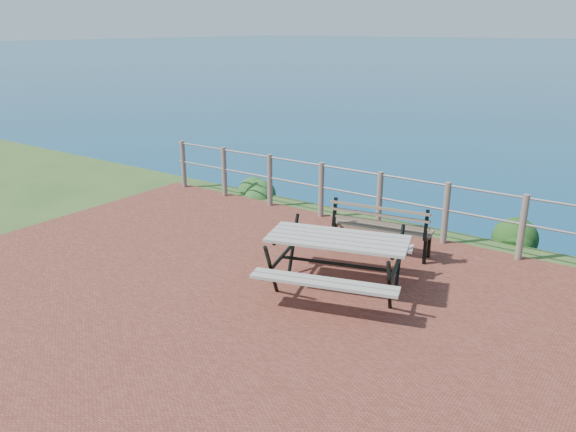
% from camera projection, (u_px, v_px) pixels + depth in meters
% --- Properties ---
extents(ground, '(10.00, 7.00, 0.12)m').
position_uv_depth(ground, '(257.00, 305.00, 7.00)').
color(ground, brown).
rests_on(ground, ground).
extents(safety_railing, '(9.40, 0.10, 1.00)m').
position_uv_depth(safety_railing, '(379.00, 198.00, 9.41)').
color(safety_railing, '#6B5B4C').
rests_on(safety_railing, ground).
extents(picnic_table, '(1.91, 1.49, 0.75)m').
position_uv_depth(picnic_table, '(337.00, 258.00, 7.19)').
color(picnic_table, '#9D988D').
rests_on(picnic_table, ground).
extents(park_bench, '(1.54, 0.61, 0.84)m').
position_uv_depth(park_bench, '(383.00, 219.00, 8.41)').
color(park_bench, brown).
rests_on(park_bench, ground).
extents(shrub_lip_west, '(0.71, 0.71, 0.42)m').
position_uv_depth(shrub_lip_west, '(256.00, 193.00, 11.72)').
color(shrub_lip_west, '#205622').
rests_on(shrub_lip_west, ground).
extents(shrub_lip_east, '(0.81, 0.81, 0.57)m').
position_uv_depth(shrub_lip_east, '(526.00, 241.00, 9.11)').
color(shrub_lip_east, '#1B4515').
rests_on(shrub_lip_east, ground).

